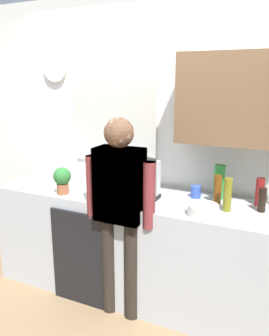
{
  "coord_description": "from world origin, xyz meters",
  "views": [
    {
      "loc": [
        1.13,
        -2.16,
        1.85
      ],
      "look_at": [
        0.01,
        0.25,
        1.17
      ],
      "focal_mm": 36.5,
      "sensor_mm": 36.0,
      "label": 1
    }
  ],
  "objects_px": {
    "dish_soap": "(93,185)",
    "person_guest": "(120,204)",
    "bottle_clear_soda": "(219,182)",
    "coffee_maker": "(147,181)",
    "cup_white_mug": "(77,175)",
    "cup_blue_mug": "(196,192)",
    "bottle_olive_oil": "(228,195)",
    "mixing_bowl": "(203,210)",
    "bottle_dark_sauce": "(262,200)",
    "person_at_sink": "(120,204)",
    "potted_plant": "(62,179)",
    "bottle_amber_beer": "(218,190)",
    "bottle_red_vinegar": "(260,192)"
  },
  "relations": [
    {
      "from": "bottle_red_vinegar",
      "to": "cup_white_mug",
      "type": "relative_size",
      "value": 2.32
    },
    {
      "from": "bottle_clear_soda",
      "to": "dish_soap",
      "type": "bearing_deg",
      "value": -160.62
    },
    {
      "from": "bottle_amber_beer",
      "to": "potted_plant",
      "type": "relative_size",
      "value": 1.0
    },
    {
      "from": "bottle_amber_beer",
      "to": "cup_white_mug",
      "type": "height_order",
      "value": "bottle_amber_beer"
    },
    {
      "from": "bottle_clear_soda",
      "to": "potted_plant",
      "type": "distance_m",
      "value": 1.3
    },
    {
      "from": "cup_blue_mug",
      "to": "bottle_red_vinegar",
      "type": "bearing_deg",
      "value": 2.9
    },
    {
      "from": "cup_white_mug",
      "to": "person_guest",
      "type": "distance_m",
      "value": 0.87
    },
    {
      "from": "bottle_olive_oil",
      "to": "bottle_clear_soda",
      "type": "bearing_deg",
      "value": 114.16
    },
    {
      "from": "bottle_red_vinegar",
      "to": "cup_blue_mug",
      "type": "xyz_separation_m",
      "value": [
        -0.49,
        -0.02,
        -0.06
      ]
    },
    {
      "from": "coffee_maker",
      "to": "bottle_clear_soda",
      "type": "bearing_deg",
      "value": 24.63
    },
    {
      "from": "bottle_olive_oil",
      "to": "mixing_bowl",
      "type": "xyz_separation_m",
      "value": [
        -0.14,
        -0.16,
        -0.08
      ]
    },
    {
      "from": "person_at_sink",
      "to": "coffee_maker",
      "type": "bearing_deg",
      "value": 78.28
    },
    {
      "from": "bottle_amber_beer",
      "to": "bottle_red_vinegar",
      "type": "bearing_deg",
      "value": 18.2
    },
    {
      "from": "bottle_clear_soda",
      "to": "bottle_dark_sauce",
      "type": "relative_size",
      "value": 1.56
    },
    {
      "from": "mixing_bowl",
      "to": "person_at_sink",
      "type": "distance_m",
      "value": 0.62
    },
    {
      "from": "coffee_maker",
      "to": "cup_white_mug",
      "type": "height_order",
      "value": "coffee_maker"
    },
    {
      "from": "dish_soap",
      "to": "person_guest",
      "type": "height_order",
      "value": "person_guest"
    },
    {
      "from": "bottle_red_vinegar",
      "to": "bottle_dark_sauce",
      "type": "distance_m",
      "value": 0.13
    },
    {
      "from": "bottle_dark_sauce",
      "to": "person_guest",
      "type": "xyz_separation_m",
      "value": [
        -0.98,
        -0.37,
        -0.06
      ]
    },
    {
      "from": "bottle_amber_beer",
      "to": "bottle_dark_sauce",
      "type": "xyz_separation_m",
      "value": [
        0.33,
        -0.03,
        -0.03
      ]
    },
    {
      "from": "cup_blue_mug",
      "to": "person_guest",
      "type": "height_order",
      "value": "person_guest"
    },
    {
      "from": "bottle_clear_soda",
      "to": "person_at_sink",
      "type": "distance_m",
      "value": 0.83
    },
    {
      "from": "cup_white_mug",
      "to": "dish_soap",
      "type": "relative_size",
      "value": 0.53
    },
    {
      "from": "coffee_maker",
      "to": "potted_plant",
      "type": "bearing_deg",
      "value": -164.2
    },
    {
      "from": "bottle_dark_sauce",
      "to": "person_at_sink",
      "type": "bearing_deg",
      "value": -159.43
    },
    {
      "from": "cup_blue_mug",
      "to": "cup_white_mug",
      "type": "relative_size",
      "value": 1.05
    },
    {
      "from": "cup_white_mug",
      "to": "potted_plant",
      "type": "distance_m",
      "value": 0.44
    },
    {
      "from": "person_guest",
      "to": "cup_white_mug",
      "type": "bearing_deg",
      "value": -26.04
    },
    {
      "from": "cup_blue_mug",
      "to": "coffee_maker",
      "type": "bearing_deg",
      "value": -152.78
    },
    {
      "from": "bottle_dark_sauce",
      "to": "dish_soap",
      "type": "height_order",
      "value": "same"
    },
    {
      "from": "bottle_dark_sauce",
      "to": "cup_white_mug",
      "type": "height_order",
      "value": "bottle_dark_sauce"
    },
    {
      "from": "bottle_red_vinegar",
      "to": "dish_soap",
      "type": "xyz_separation_m",
      "value": [
        -1.29,
        -0.31,
        -0.03
      ]
    },
    {
      "from": "bottle_red_vinegar",
      "to": "mixing_bowl",
      "type": "relative_size",
      "value": 1.0
    },
    {
      "from": "potted_plant",
      "to": "person_at_sink",
      "type": "bearing_deg",
      "value": -8.43
    },
    {
      "from": "coffee_maker",
      "to": "bottle_olive_oil",
      "type": "distance_m",
      "value": 0.65
    },
    {
      "from": "coffee_maker",
      "to": "cup_blue_mug",
      "type": "relative_size",
      "value": 3.3
    },
    {
      "from": "coffee_maker",
      "to": "bottle_olive_oil",
      "type": "relative_size",
      "value": 1.32
    },
    {
      "from": "bottle_amber_beer",
      "to": "potted_plant",
      "type": "bearing_deg",
      "value": -166.11
    },
    {
      "from": "potted_plant",
      "to": "person_guest",
      "type": "relative_size",
      "value": 0.14
    },
    {
      "from": "coffee_maker",
      "to": "mixing_bowl",
      "type": "bearing_deg",
      "value": -18.23
    },
    {
      "from": "coffee_maker",
      "to": "bottle_amber_beer",
      "type": "bearing_deg",
      "value": 11.43
    },
    {
      "from": "person_guest",
      "to": "coffee_maker",
      "type": "bearing_deg",
      "value": -101.23
    },
    {
      "from": "cup_white_mug",
      "to": "dish_soap",
      "type": "height_order",
      "value": "dish_soap"
    },
    {
      "from": "potted_plant",
      "to": "bottle_olive_oil",
      "type": "bearing_deg",
      "value": 7.92
    },
    {
      "from": "bottle_red_vinegar",
      "to": "potted_plant",
      "type": "distance_m",
      "value": 1.59
    },
    {
      "from": "bottle_olive_oil",
      "to": "person_at_sink",
      "type": "distance_m",
      "value": 0.8
    },
    {
      "from": "bottle_clear_soda",
      "to": "bottle_dark_sauce",
      "type": "xyz_separation_m",
      "value": [
        0.35,
        -0.16,
        -0.05
      ]
    },
    {
      "from": "potted_plant",
      "to": "coffee_maker",
      "type": "bearing_deg",
      "value": 15.8
    },
    {
      "from": "coffee_maker",
      "to": "dish_soap",
      "type": "bearing_deg",
      "value": -167.35
    },
    {
      "from": "cup_blue_mug",
      "to": "mixing_bowl",
      "type": "bearing_deg",
      "value": -67.16
    }
  ]
}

